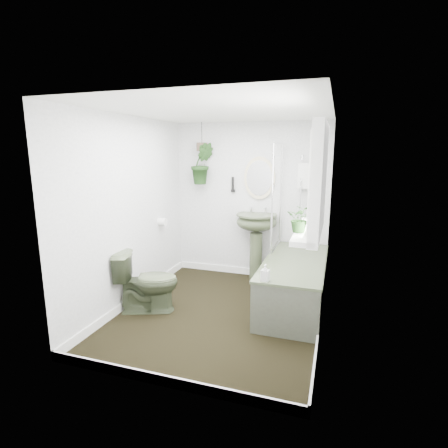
% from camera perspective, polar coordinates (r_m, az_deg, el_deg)
% --- Properties ---
extents(floor, '(2.30, 2.80, 0.02)m').
position_cam_1_polar(floor, '(4.28, -0.64, -14.43)').
color(floor, black).
rests_on(floor, ground).
extents(ceiling, '(2.30, 2.80, 0.02)m').
position_cam_1_polar(ceiling, '(3.87, -0.73, 18.16)').
color(ceiling, white).
rests_on(ceiling, ground).
extents(wall_back, '(2.30, 0.02, 2.30)m').
position_cam_1_polar(wall_back, '(5.25, 4.28, 3.74)').
color(wall_back, silver).
rests_on(wall_back, ground).
extents(wall_front, '(2.30, 0.02, 2.30)m').
position_cam_1_polar(wall_front, '(2.65, -10.56, -4.43)').
color(wall_front, silver).
rests_on(wall_front, ground).
extents(wall_left, '(0.02, 2.80, 2.30)m').
position_cam_1_polar(wall_left, '(4.42, -15.09, 1.85)').
color(wall_left, silver).
rests_on(wall_left, ground).
extents(wall_right, '(0.02, 2.80, 2.30)m').
position_cam_1_polar(wall_right, '(3.71, 16.54, -0.07)').
color(wall_right, silver).
rests_on(wall_right, ground).
extents(skirting, '(2.30, 2.80, 0.10)m').
position_cam_1_polar(skirting, '(4.26, -0.65, -13.70)').
color(skirting, white).
rests_on(skirting, floor).
extents(bathtub, '(0.72, 1.72, 0.58)m').
position_cam_1_polar(bathtub, '(4.45, 11.41, -9.39)').
color(bathtub, '#444F35').
rests_on(bathtub, floor).
extents(bath_screen, '(0.04, 0.72, 1.40)m').
position_cam_1_polar(bath_screen, '(4.73, 8.63, 4.35)').
color(bath_screen, silver).
rests_on(bath_screen, bathtub).
extents(shower_box, '(0.20, 0.10, 0.35)m').
position_cam_1_polar(shower_box, '(5.01, 13.16, 7.69)').
color(shower_box, white).
rests_on(shower_box, wall_back).
extents(oval_mirror, '(0.46, 0.03, 0.62)m').
position_cam_1_polar(oval_mirror, '(5.14, 5.79, 7.47)').
color(oval_mirror, beige).
rests_on(oval_mirror, wall_back).
extents(wall_sconce, '(0.04, 0.04, 0.22)m').
position_cam_1_polar(wall_sconce, '(5.24, 1.44, 6.51)').
color(wall_sconce, black).
rests_on(wall_sconce, wall_back).
extents(toilet_roll_holder, '(0.11, 0.11, 0.11)m').
position_cam_1_polar(toilet_roll_holder, '(5.02, -10.03, 0.34)').
color(toilet_roll_holder, white).
rests_on(toilet_roll_holder, wall_left).
extents(window_recess, '(0.08, 1.00, 0.90)m').
position_cam_1_polar(window_recess, '(2.95, 15.29, 6.88)').
color(window_recess, white).
rests_on(window_recess, wall_right).
extents(window_sill, '(0.18, 1.00, 0.04)m').
position_cam_1_polar(window_sill, '(3.02, 13.54, -1.01)').
color(window_sill, white).
rests_on(window_sill, wall_right).
extents(window_blinds, '(0.01, 0.86, 0.76)m').
position_cam_1_polar(window_blinds, '(2.95, 14.42, 6.93)').
color(window_blinds, white).
rests_on(window_blinds, wall_right).
extents(toilet, '(0.82, 0.63, 0.73)m').
position_cam_1_polar(toilet, '(4.30, -12.43, -9.12)').
color(toilet, '#444F35').
rests_on(toilet, floor).
extents(pedestal_sink, '(0.69, 0.63, 1.00)m').
position_cam_1_polar(pedestal_sink, '(5.18, 5.25, -3.70)').
color(pedestal_sink, '#444F35').
rests_on(pedestal_sink, floor).
extents(sill_plant, '(0.21, 0.19, 0.22)m').
position_cam_1_polar(sill_plant, '(2.82, 12.34, 0.85)').
color(sill_plant, black).
rests_on(sill_plant, window_sill).
extents(hanging_plant, '(0.42, 0.38, 0.61)m').
position_cam_1_polar(hanging_plant, '(5.26, -3.59, 9.81)').
color(hanging_plant, black).
rests_on(hanging_plant, ceiling).
extents(soap_bottle, '(0.09, 0.09, 0.18)m').
position_cam_1_polar(soap_bottle, '(3.62, 6.74, -7.89)').
color(soap_bottle, black).
rests_on(soap_bottle, bathtub).
extents(hanging_pot, '(0.16, 0.16, 0.12)m').
position_cam_1_polar(hanging_pot, '(5.26, -3.62, 12.47)').
color(hanging_pot, brown).
rests_on(hanging_pot, ceiling).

